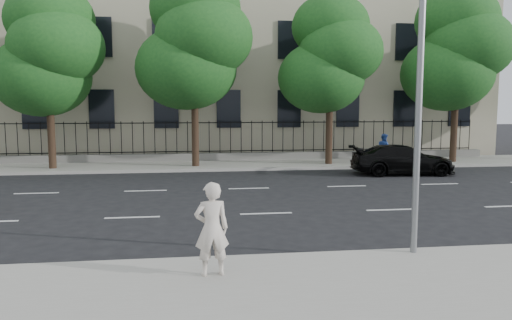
{
  "coord_description": "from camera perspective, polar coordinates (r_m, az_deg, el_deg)",
  "views": [
    {
      "loc": [
        -2.28,
        -12.28,
        3.39
      ],
      "look_at": [
        -0.24,
        3.0,
        1.6
      ],
      "focal_mm": 35.0,
      "sensor_mm": 36.0,
      "label": 1
    }
  ],
  "objects": [
    {
      "name": "ground",
      "position": [
        12.94,
        2.86,
        -8.56
      ],
      "size": [
        120.0,
        120.0,
        0.0
      ],
      "primitive_type": "plane",
      "color": "black",
      "rests_on": "ground"
    },
    {
      "name": "near_sidewalk",
      "position": [
        9.2,
        7.52,
        -14.53
      ],
      "size": [
        60.0,
        4.0,
        0.15
      ],
      "primitive_type": "cube",
      "color": "gray",
      "rests_on": "ground"
    },
    {
      "name": "far_sidewalk",
      "position": [
        26.59,
        -2.61,
        -0.54
      ],
      "size": [
        60.0,
        4.0,
        0.15
      ],
      "primitive_type": "cube",
      "color": "gray",
      "rests_on": "ground"
    },
    {
      "name": "lane_markings",
      "position": [
        17.51,
        0.04,
        -4.51
      ],
      "size": [
        49.6,
        4.62,
        0.01
      ],
      "primitive_type": null,
      "color": "silver",
      "rests_on": "ground"
    },
    {
      "name": "masonry_building",
      "position": [
        35.75,
        -3.98,
        15.67
      ],
      "size": [
        34.6,
        12.11,
        18.5
      ],
      "color": "#BCB196",
      "rests_on": "ground"
    },
    {
      "name": "iron_fence",
      "position": [
        28.21,
        -2.92,
        1.04
      ],
      "size": [
        30.0,
        0.5,
        2.2
      ],
      "color": "slate",
      "rests_on": "far_sidewalk"
    },
    {
      "name": "street_light",
      "position": [
        11.68,
        17.27,
        15.0
      ],
      "size": [
        0.25,
        3.32,
        8.05
      ],
      "color": "slate",
      "rests_on": "near_sidewalk"
    },
    {
      "name": "tree_b",
      "position": [
        26.61,
        -22.57,
        11.42
      ],
      "size": [
        5.53,
        5.12,
        8.97
      ],
      "color": "#382619",
      "rests_on": "far_sidewalk"
    },
    {
      "name": "tree_c",
      "position": [
        25.82,
        -7.02,
        13.3
      ],
      "size": [
        5.89,
        5.5,
        9.8
      ],
      "color": "#382619",
      "rests_on": "far_sidewalk"
    },
    {
      "name": "tree_d",
      "position": [
        26.78,
        8.49,
        11.8
      ],
      "size": [
        5.34,
        4.94,
        8.84
      ],
      "color": "#382619",
      "rests_on": "far_sidewalk"
    },
    {
      "name": "tree_e",
      "position": [
        29.5,
        21.96,
        11.61
      ],
      "size": [
        5.71,
        5.31,
        9.46
      ],
      "color": "#382619",
      "rests_on": "far_sidewalk"
    },
    {
      "name": "black_sedan",
      "position": [
        24.44,
        16.4,
        0.04
      ],
      "size": [
        4.96,
        2.35,
        1.4
      ],
      "primitive_type": "imported",
      "rotation": [
        0.0,
        0.0,
        1.49
      ],
      "color": "black",
      "rests_on": "ground"
    },
    {
      "name": "woman_near",
      "position": [
        9.41,
        -5.09,
        -7.85
      ],
      "size": [
        0.69,
        0.5,
        1.78
      ],
      "primitive_type": "imported",
      "rotation": [
        0.0,
        0.0,
        3.26
      ],
      "color": "beige",
      "rests_on": "near_sidewalk"
    },
    {
      "name": "pedestrian_far",
      "position": [
        27.34,
        14.41,
        1.28
      ],
      "size": [
        0.81,
        0.92,
        1.58
      ],
      "primitive_type": "imported",
      "rotation": [
        0.0,
        0.0,
        1.89
      ],
      "color": "#244392",
      "rests_on": "far_sidewalk"
    }
  ]
}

